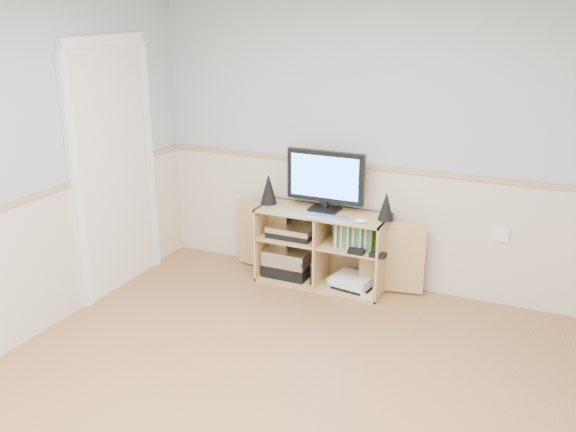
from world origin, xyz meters
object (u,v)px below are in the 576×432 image
object	(u,v)px
media_cabinet	(324,245)
keyboard	(328,218)
game_consoles	(352,282)
monitor	(325,178)

from	to	relation	value
media_cabinet	keyboard	xyz separation A→B (m)	(0.10, -0.19, 0.32)
media_cabinet	game_consoles	xyz separation A→B (m)	(0.29, -0.06, -0.26)
media_cabinet	game_consoles	distance (m)	0.39
monitor	keyboard	distance (m)	0.35
media_cabinet	game_consoles	bearing A→B (deg)	-12.61
monitor	game_consoles	world-z (taller)	monitor
media_cabinet	monitor	bearing A→B (deg)	-90.00
monitor	game_consoles	xyz separation A→B (m)	(0.29, -0.06, -0.86)
monitor	keyboard	bearing A→B (deg)	-61.91
monitor	game_consoles	distance (m)	0.91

